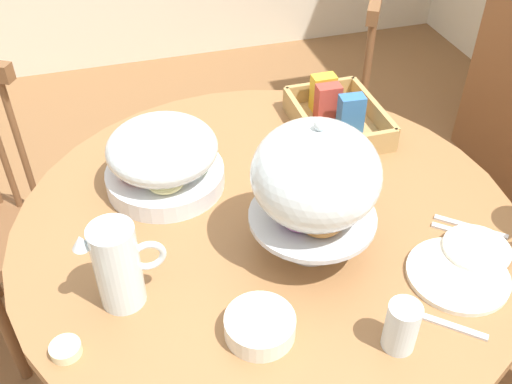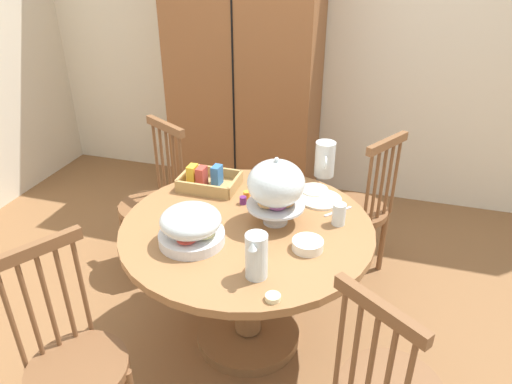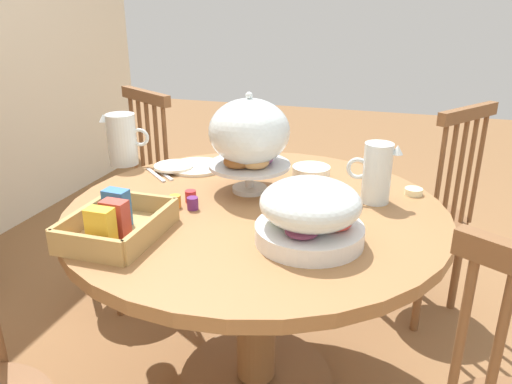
# 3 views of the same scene
# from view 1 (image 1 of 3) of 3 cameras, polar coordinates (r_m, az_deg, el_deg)

# --- Properties ---
(dining_table) EXTENTS (1.22, 1.22, 0.74)m
(dining_table) POSITION_cam_1_polar(r_m,az_deg,el_deg) (1.57, 1.04, -8.13)
(dining_table) COLOR olive
(dining_table) RESTS_ON ground_plane
(windsor_chair_far_side) EXTENTS (0.45, 0.45, 0.97)m
(windsor_chair_far_side) POSITION_cam_1_polar(r_m,az_deg,el_deg) (2.31, 6.67, 6.97)
(windsor_chair_far_side) COLOR brown
(windsor_chair_far_side) RESTS_ON ground_plane
(pastry_stand_with_dome) EXTENTS (0.28, 0.28, 0.34)m
(pastry_stand_with_dome) POSITION_cam_1_polar(r_m,az_deg,el_deg) (1.22, 5.75, 1.13)
(pastry_stand_with_dome) COLOR silver
(pastry_stand_with_dome) RESTS_ON dining_table
(fruit_platter_covered) EXTENTS (0.30, 0.30, 0.18)m
(fruit_platter_covered) POSITION_cam_1_polar(r_m,az_deg,el_deg) (1.48, -8.97, 3.26)
(fruit_platter_covered) COLOR silver
(fruit_platter_covered) RESTS_ON dining_table
(orange_juice_pitcher) EXTENTS (0.09, 0.17, 0.20)m
(orange_juice_pitcher) POSITION_cam_1_polar(r_m,az_deg,el_deg) (1.21, -13.16, -7.25)
(orange_juice_pitcher) COLOR silver
(orange_juice_pitcher) RESTS_ON dining_table
(cereal_basket) EXTENTS (0.32, 0.24, 0.12)m
(cereal_basket) POSITION_cam_1_polar(r_m,az_deg,el_deg) (1.73, 7.78, 7.42)
(cereal_basket) COLOR tan
(cereal_basket) RESTS_ON dining_table
(china_plate_large) EXTENTS (0.22, 0.22, 0.01)m
(china_plate_large) POSITION_cam_1_polar(r_m,az_deg,el_deg) (1.35, 18.93, -7.59)
(china_plate_large) COLOR white
(china_plate_large) RESTS_ON dining_table
(china_plate_small) EXTENTS (0.15, 0.15, 0.01)m
(china_plate_small) POSITION_cam_1_polar(r_m,az_deg,el_deg) (1.41, 20.59, -5.15)
(china_plate_small) COLOR white
(china_plate_small) RESTS_ON china_plate_large
(cereal_bowl) EXTENTS (0.14, 0.14, 0.04)m
(cereal_bowl) POSITION_cam_1_polar(r_m,az_deg,el_deg) (1.17, 0.38, -12.84)
(cereal_bowl) COLOR white
(cereal_bowl) RESTS_ON dining_table
(drinking_glass) EXTENTS (0.06, 0.06, 0.11)m
(drinking_glass) POSITION_cam_1_polar(r_m,az_deg,el_deg) (1.16, 13.91, -12.53)
(drinking_glass) COLOR silver
(drinking_glass) RESTS_ON dining_table
(butter_dish) EXTENTS (0.06, 0.06, 0.02)m
(butter_dish) POSITION_cam_1_polar(r_m,az_deg,el_deg) (1.21, -17.95, -14.29)
(butter_dish) COLOR beige
(butter_dish) RESTS_ON dining_table
(jam_jar_strawberry) EXTENTS (0.04, 0.04, 0.04)m
(jam_jar_strawberry) POSITION_cam_1_polar(r_m,az_deg,el_deg) (1.49, 8.76, 0.39)
(jam_jar_strawberry) COLOR #B7282D
(jam_jar_strawberry) RESTS_ON dining_table
(jam_jar_apricot) EXTENTS (0.04, 0.04, 0.04)m
(jam_jar_apricot) POSITION_cam_1_polar(r_m,az_deg,el_deg) (1.54, 9.03, 1.78)
(jam_jar_apricot) COLOR orange
(jam_jar_apricot) RESTS_ON dining_table
(jam_jar_grape) EXTENTS (0.04, 0.04, 0.04)m
(jam_jar_grape) POSITION_cam_1_polar(r_m,az_deg,el_deg) (1.52, 6.94, 1.39)
(jam_jar_grape) COLOR #5B2366
(jam_jar_grape) RESTS_ON dining_table
(table_knife) EXTENTS (0.12, 0.14, 0.01)m
(table_knife) POSITION_cam_1_polar(r_m,az_deg,el_deg) (1.46, 19.87, -3.93)
(table_knife) COLOR silver
(table_knife) RESTS_ON dining_table
(dinner_fork) EXTENTS (0.12, 0.14, 0.01)m
(dinner_fork) POSITION_cam_1_polar(r_m,az_deg,el_deg) (1.48, 20.06, -3.19)
(dinner_fork) COLOR silver
(dinner_fork) RESTS_ON dining_table
(soup_spoon) EXTENTS (0.12, 0.14, 0.01)m
(soup_spoon) POSITION_cam_1_polar(r_m,az_deg,el_deg) (1.26, 17.76, -12.02)
(soup_spoon) COLOR silver
(soup_spoon) RESTS_ON dining_table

